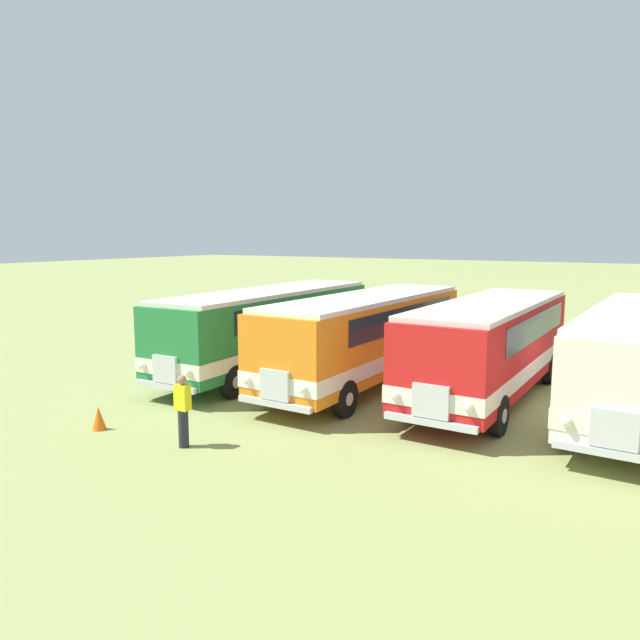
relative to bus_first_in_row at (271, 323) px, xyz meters
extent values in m
plane|color=#8C9956|center=(9.92, 0.14, -1.75)|extent=(200.00, 200.00, 0.00)
cube|color=#237538|center=(0.00, -0.05, -0.05)|extent=(2.66, 10.57, 2.30)
cube|color=silver|center=(0.00, -0.05, -0.65)|extent=(2.70, 10.62, 0.44)
cube|color=#19232D|center=(-0.01, 0.35, 0.55)|extent=(2.65, 8.18, 0.76)
cube|color=#19232D|center=(0.08, -5.25, 0.60)|extent=(2.20, 0.13, 0.90)
cube|color=silver|center=(0.08, -5.36, -0.65)|extent=(0.90, 0.13, 0.80)
cube|color=silver|center=(0.08, -5.39, -1.15)|extent=(2.30, 0.17, 0.16)
sphere|color=#EAEACC|center=(0.98, -5.36, -0.65)|extent=(0.22, 0.22, 0.22)
sphere|color=#EAEACC|center=(-0.82, -5.39, -0.65)|extent=(0.22, 0.22, 0.22)
cube|color=silver|center=(0.00, -0.05, 1.17)|extent=(2.61, 10.17, 0.14)
cylinder|color=black|center=(1.20, -3.70, -1.23)|extent=(0.30, 1.04, 1.04)
cylinder|color=silver|center=(1.35, -3.70, -1.23)|extent=(0.03, 0.36, 0.36)
cylinder|color=black|center=(-1.09, -3.73, -1.23)|extent=(0.30, 1.04, 1.04)
cylinder|color=silver|center=(-1.24, -3.73, -1.23)|extent=(0.03, 0.36, 0.36)
cylinder|color=black|center=(1.10, 3.44, -1.23)|extent=(0.30, 1.04, 1.04)
cylinder|color=silver|center=(1.25, 3.44, -1.23)|extent=(0.03, 0.36, 0.36)
cylinder|color=black|center=(-1.20, 3.41, -1.23)|extent=(0.30, 1.04, 1.04)
cylinder|color=silver|center=(-1.35, 3.40, -1.23)|extent=(0.03, 0.36, 0.36)
cube|color=orange|center=(3.97, -0.10, -0.05)|extent=(2.73, 10.18, 2.30)
cube|color=white|center=(3.97, -0.10, -0.65)|extent=(2.77, 10.22, 0.44)
cube|color=#19232D|center=(3.98, 0.30, 0.55)|extent=(2.71, 7.78, 0.76)
cube|color=#19232D|center=(3.85, -5.10, 0.60)|extent=(2.20, 0.15, 0.90)
cube|color=silver|center=(3.85, -5.21, -0.65)|extent=(0.90, 0.14, 0.80)
cube|color=silver|center=(3.85, -5.24, -1.15)|extent=(2.30, 0.19, 0.16)
sphere|color=#EAEACC|center=(4.75, -5.24, -0.65)|extent=(0.22, 0.22, 0.22)
sphere|color=#EAEACC|center=(2.95, -5.20, -0.65)|extent=(0.22, 0.22, 0.22)
cube|color=white|center=(3.97, -0.10, 1.17)|extent=(2.68, 9.78, 0.14)
cylinder|color=black|center=(5.04, -3.59, -1.23)|extent=(0.30, 1.05, 1.04)
cylinder|color=silver|center=(5.19, -3.59, -1.23)|extent=(0.03, 0.36, 0.36)
cylinder|color=black|center=(2.74, -3.54, -1.23)|extent=(0.30, 1.05, 1.04)
cylinder|color=silver|center=(2.59, -3.53, -1.23)|extent=(0.03, 0.36, 0.36)
cylinder|color=black|center=(5.19, 3.13, -1.23)|extent=(0.30, 1.05, 1.04)
cylinder|color=silver|center=(5.34, 3.13, -1.23)|extent=(0.03, 0.36, 0.36)
cylinder|color=black|center=(2.89, 3.18, -1.23)|extent=(0.30, 1.05, 1.04)
cylinder|color=silver|center=(2.74, 3.19, -1.23)|extent=(0.03, 0.36, 0.36)
cube|color=red|center=(7.93, 0.23, -0.05)|extent=(2.65, 9.59, 2.30)
cube|color=silver|center=(7.93, 0.23, -0.65)|extent=(2.69, 9.63, 0.44)
cube|color=#19232D|center=(7.94, 0.63, 0.55)|extent=(2.64, 7.19, 0.76)
cube|color=#19232D|center=(7.86, -4.48, 0.60)|extent=(2.20, 0.13, 0.90)
cube|color=silver|center=(7.86, -4.59, -0.65)|extent=(0.90, 0.13, 0.80)
cube|color=silver|center=(7.86, -4.62, -1.15)|extent=(2.30, 0.18, 0.16)
sphere|color=#EAEACC|center=(8.76, -4.62, -0.65)|extent=(0.22, 0.22, 0.22)
sphere|color=#EAEACC|center=(6.96, -4.59, -0.65)|extent=(0.22, 0.22, 0.22)
cube|color=silver|center=(7.93, 0.23, 1.17)|extent=(2.60, 9.19, 0.14)
cylinder|color=black|center=(9.03, -2.96, -1.23)|extent=(0.30, 1.04, 1.04)
cylinder|color=silver|center=(9.18, -2.96, -1.23)|extent=(0.03, 0.36, 0.36)
cylinder|color=black|center=(6.74, -2.92, -1.23)|extent=(0.30, 1.04, 1.04)
cylinder|color=silver|center=(6.59, -2.92, -1.23)|extent=(0.03, 0.36, 0.36)
cylinder|color=black|center=(9.13, 3.19, -1.23)|extent=(0.30, 1.04, 1.04)
cylinder|color=silver|center=(9.28, 3.19, -1.23)|extent=(0.03, 0.36, 0.36)
cylinder|color=black|center=(6.83, 3.23, -1.23)|extent=(0.30, 1.04, 1.04)
cylinder|color=silver|center=(6.68, 3.23, -1.23)|extent=(0.03, 0.36, 0.36)
cube|color=silver|center=(11.90, 0.38, -0.05)|extent=(2.85, 9.98, 2.30)
cube|color=silver|center=(11.90, 0.38, -0.65)|extent=(2.89, 10.02, 0.44)
cube|color=#19232D|center=(11.73, -4.50, 0.60)|extent=(2.20, 0.18, 0.90)
cube|color=silver|center=(11.72, -4.61, -0.65)|extent=(0.90, 0.15, 0.80)
cube|color=silver|center=(11.72, -4.64, -1.15)|extent=(2.30, 0.22, 0.16)
sphere|color=#EAEACC|center=(10.82, -4.59, -0.65)|extent=(0.22, 0.22, 0.22)
cylinder|color=black|center=(10.63, -2.92, -1.23)|extent=(0.32, 1.05, 1.04)
cylinder|color=silver|center=(10.48, -2.92, -1.23)|extent=(0.03, 0.36, 0.36)
cylinder|color=black|center=(10.86, 3.57, -1.23)|extent=(0.32, 1.05, 1.04)
cylinder|color=silver|center=(10.72, 3.58, -1.23)|extent=(0.03, 0.36, 0.36)
cone|color=orange|center=(0.15, -7.78, -1.45)|extent=(0.36, 0.36, 0.61)
cylinder|color=#23232D|center=(2.90, -7.58, -1.30)|extent=(0.24, 0.24, 0.90)
cube|color=yellow|center=(2.90, -7.58, -0.55)|extent=(0.36, 0.22, 0.60)
sphere|color=#9E7051|center=(2.90, -7.58, -0.13)|extent=(0.22, 0.22, 0.22)
cylinder|color=#8C704C|center=(-3.00, 12.93, -1.23)|extent=(0.08, 0.08, 1.05)
cylinder|color=#8C704C|center=(3.46, 12.93, -1.23)|extent=(0.08, 0.08, 1.05)
cylinder|color=#8C704C|center=(9.92, 12.93, -1.23)|extent=(0.08, 0.08, 1.05)
cylinder|color=beige|center=(9.92, 12.93, -0.82)|extent=(25.84, 0.03, 0.03)
camera|label=1|loc=(12.53, -17.41, 3.18)|focal=33.24mm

